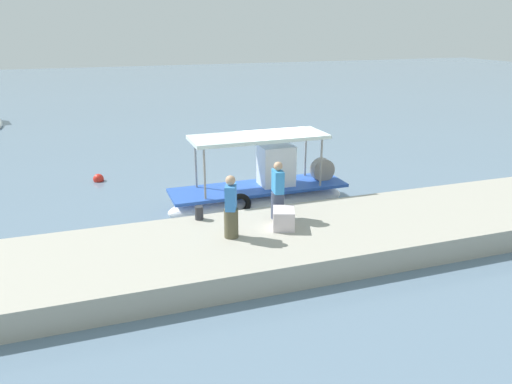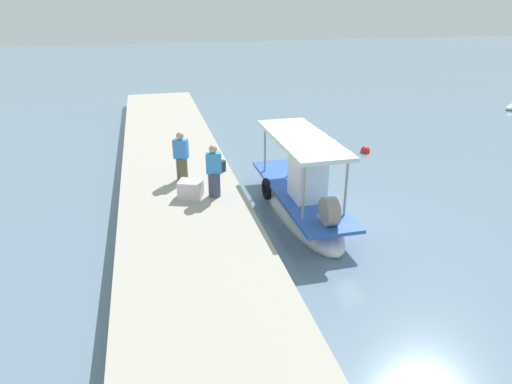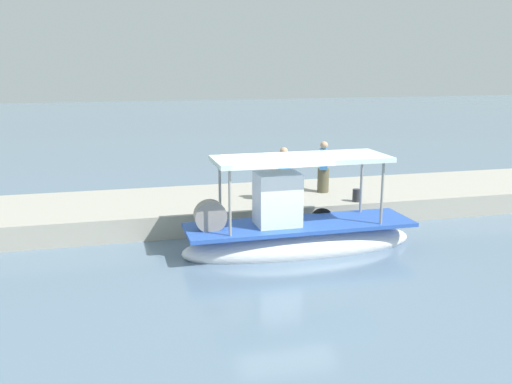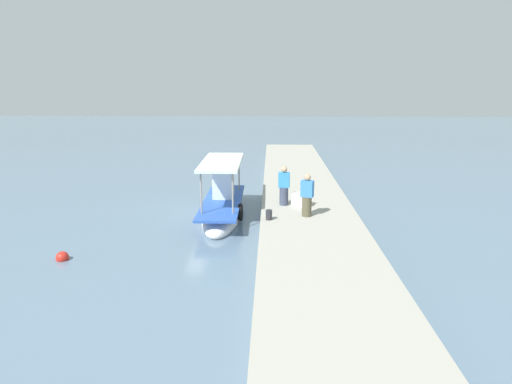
{
  "view_description": "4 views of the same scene",
  "coord_description": "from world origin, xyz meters",
  "views": [
    {
      "loc": [
        -5.82,
        -15.27,
        5.93
      ],
      "look_at": [
        -1.18,
        -1.71,
        0.99
      ],
      "focal_mm": 34.43,
      "sensor_mm": 36.0,
      "label": 1
    },
    {
      "loc": [
        11.91,
        -4.96,
        6.39
      ],
      "look_at": [
        -0.63,
        -1.93,
        0.84
      ],
      "focal_mm": 32.04,
      "sensor_mm": 36.0,
      "label": 2
    },
    {
      "loc": [
        3.87,
        12.75,
        4.82
      ],
      "look_at": [
        0.13,
        -2.0,
        1.27
      ],
      "focal_mm": 39.24,
      "sensor_mm": 36.0,
      "label": 3
    },
    {
      "loc": [
        -19.28,
        -2.59,
        5.71
      ],
      "look_at": [
        0.02,
        -1.94,
        0.96
      ],
      "focal_mm": 31.17,
      "sensor_mm": 36.0,
      "label": 4
    }
  ],
  "objects": [
    {
      "name": "ground_plane",
      "position": [
        0.0,
        0.0,
        0.0
      ],
      "size": [
        120.0,
        120.0,
        0.0
      ],
      "primitive_type": "plane",
      "color": "slate"
    },
    {
      "name": "dock_quay",
      "position": [
        0.0,
        -4.13,
        0.33
      ],
      "size": [
        36.0,
        3.83,
        0.67
      ],
      "primitive_type": "cube",
      "color": "#ACA799",
      "rests_on": "ground_plane"
    },
    {
      "name": "main_fishing_boat",
      "position": [
        -0.57,
        -0.5,
        0.48
      ],
      "size": [
        6.22,
        1.78,
        2.84
      ],
      "color": "white",
      "rests_on": "ground_plane"
    },
    {
      "name": "fisherman_near_bollard",
      "position": [
        -2.64,
        -4.0,
        1.42
      ],
      "size": [
        0.48,
        0.54,
        1.67
      ],
      "color": "brown",
      "rests_on": "dock_quay"
    },
    {
      "name": "fisherman_by_crate",
      "position": [
        -1.03,
        -3.15,
        1.42
      ],
      "size": [
        0.41,
        0.5,
        1.66
      ],
      "color": "#3F475F",
      "rests_on": "dock_quay"
    },
    {
      "name": "mooring_bollard",
      "position": [
        -3.17,
        -2.54,
        0.86
      ],
      "size": [
        0.24,
        0.24,
        0.38
      ],
      "primitive_type": "cylinder",
      "color": "#2D2D33",
      "rests_on": "dock_quay"
    },
    {
      "name": "cargo_crate",
      "position": [
        -1.13,
        -3.88,
        0.93
      ],
      "size": [
        0.78,
        0.86,
        0.53
      ],
      "primitive_type": "cube",
      "rotation": [
        0.0,
        0.0,
        1.22
      ],
      "color": "silver",
      "rests_on": "dock_quay"
    }
  ]
}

